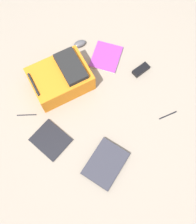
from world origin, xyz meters
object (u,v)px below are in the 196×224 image
Objects in this scene: pen_black at (168,115)px; power_brick at (141,70)px; backpack at (61,78)px; book_red at (106,57)px; pen_blue at (27,115)px; computer_mouse at (80,44)px; book_comic at (51,140)px; laptop at (106,164)px.

power_brick is at bearing -0.11° from pen_black.
backpack is 2.98× the size of pen_black.
book_red is 0.30m from power_brick.
pen_blue is at bearing 103.66° from book_red.
pen_black is 1.01× the size of pen_blue.
computer_mouse is 0.77× the size of power_brick.
power_brick is 0.95m from pen_blue.
book_comic is 2.24× the size of power_brick.
computer_mouse is at bearing 37.70° from power_brick.
computer_mouse is at bearing -39.16° from book_comic.
backpack is 1.41× the size of book_comic.
backpack is 0.43m from book_red.
power_brick is (-0.43, -0.34, -0.00)m from computer_mouse.
computer_mouse is (0.20, 0.14, 0.01)m from book_red.
power_brick is at bearing -143.01° from computer_mouse.
power_brick is at bearing -76.18° from book_comic.
book_red is at bearing -145.44° from computer_mouse.
computer_mouse is 0.92m from pen_black.
computer_mouse is 0.73m from pen_blue.
pen_black is (-0.21, -0.86, -0.00)m from book_comic.
backpack is at bearing 1.83° from laptop.
pen_black is at bearing 179.89° from power_brick.
book_red is at bearing -76.34° from pen_blue.
pen_blue is at bearing 87.15° from power_brick.
computer_mouse is at bearing 35.28° from book_red.
backpack is 1.32× the size of book_red.
laptop reaches higher than pen_black.
book_red is at bearing 16.42° from pen_black.
book_red is at bearing -26.91° from laptop.
laptop is 0.69m from pen_blue.
book_red is at bearing 39.70° from power_brick.
laptop is 1.00m from computer_mouse.
book_red reaches higher than pen_black.
backpack reaches higher than book_red.
pen_black is (-0.59, -0.60, -0.09)m from backpack.
computer_mouse is at bearing -14.27° from laptop.
book_comic is 2.92× the size of computer_mouse.
backpack reaches higher than laptop.
power_brick is (-0.17, -0.60, -0.08)m from backpack.
power_brick is at bearing -105.50° from backpack.
laptop is at bearing 165.02° from computer_mouse.
book_comic is at bearing 40.65° from laptop.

